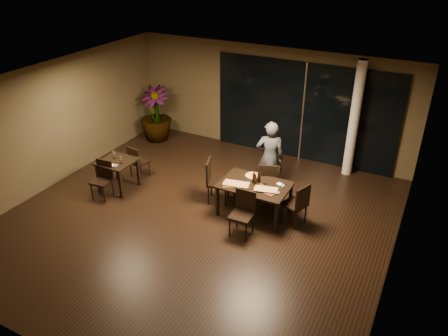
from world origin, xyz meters
TOP-DOWN VIEW (x-y plane):
  - ground at (0.00, 0.00)m, footprint 8.00×8.00m
  - wall_back at (0.00, 4.05)m, footprint 8.00×0.10m
  - wall_front at (0.00, -4.05)m, footprint 8.00×0.10m
  - wall_left at (-4.05, 0.00)m, footprint 0.10×8.00m
  - wall_right at (4.05, 0.00)m, footprint 0.10×8.00m
  - ceiling at (0.00, 0.00)m, footprint 8.00×8.00m
  - window_panel at (1.00, 3.96)m, footprint 5.00×0.06m
  - column at (2.40, 3.65)m, footprint 0.24×0.24m
  - main_table at (1.00, 0.80)m, footprint 1.50×1.00m
  - side_table at (-2.40, 0.30)m, footprint 0.80×0.80m
  - chair_main_far at (1.09, 1.41)m, footprint 0.60×0.60m
  - chair_main_near at (1.08, 0.05)m, footprint 0.46×0.46m
  - chair_main_left at (-0.05, 0.87)m, footprint 0.62×0.62m
  - chair_main_right at (1.98, 0.84)m, footprint 0.57×0.57m
  - chair_side_far at (-2.33, 0.95)m, footprint 0.46×0.46m
  - chair_side_near at (-2.48, -0.15)m, footprint 0.46×0.46m
  - diner at (0.91, 1.86)m, footprint 0.73×0.63m
  - potted_plant at (-3.29, 3.15)m, footprint 0.93×0.93m
  - pizza_board_left at (0.65, 0.59)m, footprint 0.64×0.49m
  - pizza_board_right at (1.32, 0.67)m, footprint 0.56×0.41m
  - oblong_pizza_left at (0.65, 0.59)m, footprint 0.57×0.34m
  - oblong_pizza_right at (1.32, 0.67)m, footprint 0.52×0.33m
  - round_pizza at (0.81, 1.12)m, footprint 0.33×0.33m
  - bottle_a at (0.95, 0.86)m, footprint 0.06×0.06m
  - bottle_b at (1.02, 0.79)m, footprint 0.06×0.06m
  - bottle_c at (1.03, 0.94)m, footprint 0.08×0.08m
  - tumbler_left at (0.78, 0.84)m, footprint 0.07×0.07m
  - tumbler_right at (1.18, 0.92)m, footprint 0.07×0.07m
  - napkin_near at (1.51, 0.70)m, footprint 0.20×0.13m
  - napkin_far at (1.51, 1.04)m, footprint 0.20×0.16m
  - wine_glass_a at (-2.54, 0.37)m, footprint 0.09×0.09m
  - wine_glass_b at (-2.23, 0.25)m, footprint 0.08×0.08m
  - side_napkin at (-2.31, 0.07)m, footprint 0.20×0.16m

SIDE VIEW (x-z plane):
  - ground at x=0.00m, z-range 0.00..0.00m
  - chair_side_far at x=-2.33m, z-range 0.05..0.92m
  - chair_side_near at x=-2.48m, z-range 0.05..0.96m
  - chair_main_near at x=1.08m, z-range 0.06..1.02m
  - chair_main_right at x=1.98m, z-range 0.06..1.03m
  - chair_main_far at x=1.09m, z-range 0.06..1.07m
  - chair_main_left at x=-0.05m, z-range 0.06..1.11m
  - side_table at x=-2.40m, z-range 0.25..1.00m
  - main_table at x=1.00m, z-range 0.30..1.05m
  - pizza_board_left at x=0.65m, z-range 0.75..0.76m
  - pizza_board_right at x=1.32m, z-range 0.75..0.76m
  - round_pizza at x=0.81m, z-range 0.75..0.76m
  - napkin_near at x=1.51m, z-range 0.75..0.76m
  - napkin_far at x=1.51m, z-range 0.75..0.76m
  - side_napkin at x=-2.31m, z-range 0.75..0.76m
  - oblong_pizza_left at x=0.65m, z-range 0.77..0.78m
  - oblong_pizza_right at x=1.32m, z-range 0.77..0.78m
  - tumbler_left at x=0.78m, z-range 0.75..0.83m
  - tumbler_right at x=1.18m, z-range 0.75..0.83m
  - potted_plant at x=-3.29m, z-range 0.00..1.64m
  - wine_glass_b at x=-2.23m, z-range 0.75..0.93m
  - wine_glass_a at x=-2.54m, z-range 0.75..0.95m
  - bottle_b at x=1.02m, z-range 0.75..1.01m
  - bottle_a at x=0.95m, z-range 0.75..1.04m
  - diner at x=0.91m, z-range 0.00..1.82m
  - bottle_c at x=1.03m, z-range 0.75..1.10m
  - window_panel at x=1.00m, z-range 0.00..2.70m
  - wall_back at x=0.00m, z-range 0.00..3.00m
  - wall_front at x=0.00m, z-range 0.00..3.00m
  - wall_left at x=-4.05m, z-range 0.00..3.00m
  - wall_right at x=4.05m, z-range 0.00..3.00m
  - column at x=2.40m, z-range 0.00..3.00m
  - ceiling at x=0.00m, z-range 3.00..3.04m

